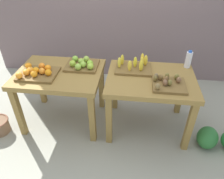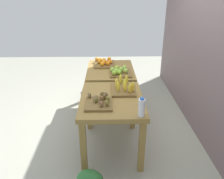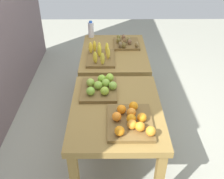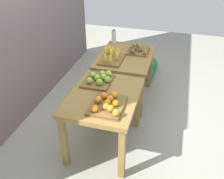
{
  "view_description": "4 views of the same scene",
  "coord_description": "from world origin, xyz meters",
  "px_view_note": "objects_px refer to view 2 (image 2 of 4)",
  "views": [
    {
      "loc": [
        0.36,
        -2.16,
        2.08
      ],
      "look_at": [
        0.1,
        -0.03,
        0.58
      ],
      "focal_mm": 34.11,
      "sensor_mm": 36.0,
      "label": 1
    },
    {
      "loc": [
        3.1,
        -0.05,
        2.04
      ],
      "look_at": [
        -0.04,
        0.02,
        0.61
      ],
      "focal_mm": 35.72,
      "sensor_mm": 36.0,
      "label": 2
    },
    {
      "loc": [
        -2.31,
        0.05,
        2.15
      ],
      "look_at": [
        -0.04,
        0.03,
        0.61
      ],
      "focal_mm": 40.83,
      "sensor_mm": 36.0,
      "label": 3
    },
    {
      "loc": [
        -2.89,
        -0.75,
        2.41
      ],
      "look_at": [
        -0.08,
        0.04,
        0.54
      ],
      "focal_mm": 40.4,
      "sensor_mm": 36.0,
      "label": 4
    }
  ],
  "objects_px": {
    "orange_bin": "(104,63)",
    "kiwi_bin": "(100,102)",
    "wicker_basket": "(94,86)",
    "display_table_right": "(112,106)",
    "display_table_left": "(110,75)",
    "banana_crate": "(123,88)",
    "apple_bin": "(120,72)",
    "water_bottle": "(142,108)"
  },
  "relations": [
    {
      "from": "display_table_left",
      "to": "kiwi_bin",
      "type": "relative_size",
      "value": 2.89
    },
    {
      "from": "banana_crate",
      "to": "kiwi_bin",
      "type": "height_order",
      "value": "banana_crate"
    },
    {
      "from": "display_table_right",
      "to": "orange_bin",
      "type": "distance_m",
      "value": 1.36
    },
    {
      "from": "water_bottle",
      "to": "wicker_basket",
      "type": "bearing_deg",
      "value": -164.47
    },
    {
      "from": "orange_bin",
      "to": "wicker_basket",
      "type": "distance_m",
      "value": 0.94
    },
    {
      "from": "display_table_right",
      "to": "orange_bin",
      "type": "height_order",
      "value": "orange_bin"
    },
    {
      "from": "orange_bin",
      "to": "water_bottle",
      "type": "xyz_separation_m",
      "value": [
        1.8,
        0.42,
        0.06
      ]
    },
    {
      "from": "apple_bin",
      "to": "banana_crate",
      "type": "xyz_separation_m",
      "value": [
        0.65,
        0.02,
        0.0
      ]
    },
    {
      "from": "banana_crate",
      "to": "kiwi_bin",
      "type": "distance_m",
      "value": 0.49
    },
    {
      "from": "kiwi_bin",
      "to": "water_bottle",
      "type": "xyz_separation_m",
      "value": [
        0.28,
        0.46,
        0.07
      ]
    },
    {
      "from": "orange_bin",
      "to": "banana_crate",
      "type": "distance_m",
      "value": 1.16
    },
    {
      "from": "display_table_left",
      "to": "wicker_basket",
      "type": "bearing_deg",
      "value": -156.41
    },
    {
      "from": "water_bottle",
      "to": "wicker_basket",
      "type": "distance_m",
      "value": 2.58
    },
    {
      "from": "banana_crate",
      "to": "water_bottle",
      "type": "relative_size",
      "value": 1.96
    },
    {
      "from": "orange_bin",
      "to": "kiwi_bin",
      "type": "relative_size",
      "value": 1.22
    },
    {
      "from": "apple_bin",
      "to": "display_table_left",
      "type": "bearing_deg",
      "value": -150.63
    },
    {
      "from": "display_table_left",
      "to": "kiwi_bin",
      "type": "xyz_separation_m",
      "value": [
        1.29,
        -0.15,
        0.15
      ]
    },
    {
      "from": "orange_bin",
      "to": "banana_crate",
      "type": "relative_size",
      "value": 1.0
    },
    {
      "from": "banana_crate",
      "to": "apple_bin",
      "type": "bearing_deg",
      "value": -178.37
    },
    {
      "from": "display_table_right",
      "to": "orange_bin",
      "type": "relative_size",
      "value": 2.36
    },
    {
      "from": "kiwi_bin",
      "to": "display_table_right",
      "type": "bearing_deg",
      "value": 138.52
    },
    {
      "from": "orange_bin",
      "to": "kiwi_bin",
      "type": "bearing_deg",
      "value": -1.47
    },
    {
      "from": "wicker_basket",
      "to": "kiwi_bin",
      "type": "bearing_deg",
      "value": 5.47
    },
    {
      "from": "water_bottle",
      "to": "orange_bin",
      "type": "bearing_deg",
      "value": -166.81
    },
    {
      "from": "apple_bin",
      "to": "banana_crate",
      "type": "height_order",
      "value": "banana_crate"
    },
    {
      "from": "water_bottle",
      "to": "banana_crate",
      "type": "bearing_deg",
      "value": -167.58
    },
    {
      "from": "display_table_left",
      "to": "orange_bin",
      "type": "distance_m",
      "value": 0.29
    },
    {
      "from": "orange_bin",
      "to": "banana_crate",
      "type": "height_order",
      "value": "banana_crate"
    },
    {
      "from": "banana_crate",
      "to": "wicker_basket",
      "type": "bearing_deg",
      "value": -163.27
    },
    {
      "from": "display_table_left",
      "to": "display_table_right",
      "type": "distance_m",
      "value": 1.12
    },
    {
      "from": "orange_bin",
      "to": "kiwi_bin",
      "type": "height_order",
      "value": "orange_bin"
    },
    {
      "from": "orange_bin",
      "to": "display_table_left",
      "type": "bearing_deg",
      "value": 26.42
    },
    {
      "from": "kiwi_bin",
      "to": "wicker_basket",
      "type": "height_order",
      "value": "kiwi_bin"
    },
    {
      "from": "display_table_left",
      "to": "orange_bin",
      "type": "xyz_separation_m",
      "value": [
        -0.22,
        -0.11,
        0.15
      ]
    },
    {
      "from": "apple_bin",
      "to": "display_table_right",
      "type": "bearing_deg",
      "value": -9.55
    },
    {
      "from": "apple_bin",
      "to": "kiwi_bin",
      "type": "distance_m",
      "value": 1.07
    },
    {
      "from": "kiwi_bin",
      "to": "display_table_left",
      "type": "bearing_deg",
      "value": 173.37
    },
    {
      "from": "kiwi_bin",
      "to": "banana_crate",
      "type": "bearing_deg",
      "value": 140.66
    },
    {
      "from": "apple_bin",
      "to": "wicker_basket",
      "type": "relative_size",
      "value": 1.4
    },
    {
      "from": "kiwi_bin",
      "to": "water_bottle",
      "type": "relative_size",
      "value": 1.61
    },
    {
      "from": "display_table_left",
      "to": "apple_bin",
      "type": "distance_m",
      "value": 0.33
    },
    {
      "from": "display_table_right",
      "to": "wicker_basket",
      "type": "distance_m",
      "value": 2.03
    }
  ]
}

